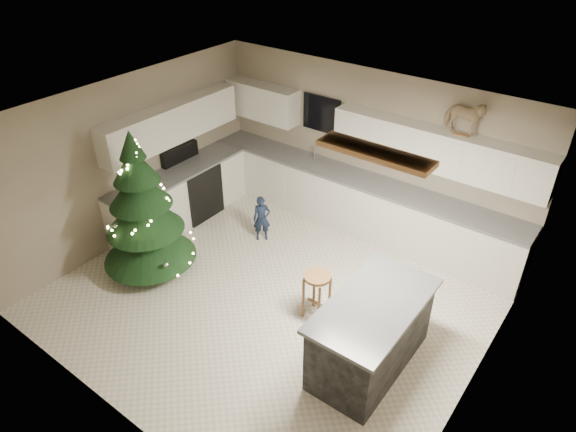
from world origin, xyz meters
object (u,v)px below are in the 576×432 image
object	(u,v)px
toddler	(262,219)
island	(371,334)
rocking_horse	(464,117)
christmas_tree	(144,216)
bar_stool	(317,285)

from	to	relation	value
toddler	island	bearing A→B (deg)	-68.27
island	rocking_horse	world-z (taller)	rocking_horse
christmas_tree	toddler	distance (m)	1.87
bar_stool	rocking_horse	xyz separation A→B (m)	(0.76, 2.28, 1.75)
bar_stool	rocking_horse	distance (m)	2.97
island	christmas_tree	distance (m)	3.55
bar_stool	island	bearing A→B (deg)	-17.49
island	bar_stool	bearing A→B (deg)	162.51
bar_stool	rocking_horse	world-z (taller)	rocking_horse
toddler	rocking_horse	distance (m)	3.36
bar_stool	rocking_horse	bearing A→B (deg)	71.56
toddler	bar_stool	bearing A→B (deg)	-72.21
island	toddler	size ratio (longest dim) A/B	2.21
bar_stool	christmas_tree	bearing A→B (deg)	-165.97
bar_stool	toddler	world-z (taller)	toddler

